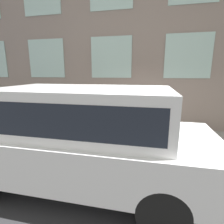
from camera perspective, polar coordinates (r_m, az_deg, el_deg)
The scene contains 5 objects.
ground_plane at distance 4.85m, azimuth 9.57°, elevation -15.36°, with size 80.00×80.00×0.00m, color #2D2D30.
sidewalk at distance 5.93m, azimuth 10.23°, elevation -9.02°, with size 2.47×60.00×0.18m.
fire_hydrant at distance 5.18m, azimuth 4.24°, elevation -6.47°, with size 0.33×0.45×0.77m.
person at distance 5.48m, azimuth -3.98°, elevation 1.16°, with size 0.40×0.26×1.66m.
parked_truck_white_near at distance 3.51m, azimuth -10.02°, elevation -6.37°, with size 2.02×5.16×2.00m.
Camera 1 is at (-4.28, -0.14, 2.27)m, focal length 28.00 mm.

